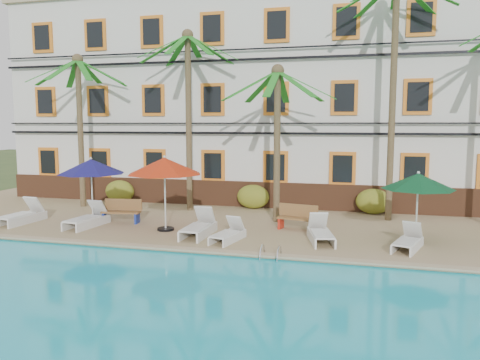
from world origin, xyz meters
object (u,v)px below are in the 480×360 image
(umbrella_green, at_px, (418,182))
(pool_ladder, at_px, (271,257))
(palm_a, at_px, (79,108))
(palm_b, at_px, (188,95))
(lounger_b, at_px, (88,218))
(lounger_a, at_px, (22,215))
(lounger_f, at_px, (408,241))
(umbrella_blue, at_px, (91,167))
(bench_right, at_px, (298,217))
(palm_d, at_px, (394,67))
(palm_c, at_px, (277,119))
(lounger_e, at_px, (321,233))
(umbrella_red, at_px, (165,166))
(lounger_c, at_px, (199,227))
(lounger_d, at_px, (228,233))
(bench_left, at_px, (122,211))

(umbrella_green, bearing_deg, pool_ladder, -145.53)
(palm_a, distance_m, palm_b, 5.26)
(pool_ladder, bearing_deg, lounger_b, 162.76)
(lounger_b, bearing_deg, lounger_a, -178.57)
(palm_a, bearing_deg, lounger_f, -16.70)
(palm_a, distance_m, umbrella_blue, 4.72)
(palm_a, height_order, pool_ladder, palm_a)
(bench_right, height_order, pool_ladder, bench_right)
(palm_a, bearing_deg, palm_d, 1.21)
(lounger_a, bearing_deg, bench_right, 8.12)
(palm_c, relative_size, lounger_e, 3.06)
(umbrella_red, relative_size, bench_right, 1.76)
(lounger_e, bearing_deg, lounger_c, -177.03)
(palm_a, bearing_deg, lounger_c, -29.80)
(lounger_a, bearing_deg, palm_c, 16.06)
(lounger_f, distance_m, pool_ladder, 4.41)
(umbrella_blue, relative_size, pool_ladder, 3.49)
(palm_c, xyz_separation_m, lounger_e, (1.98, -2.80, -3.78))
(lounger_e, bearing_deg, umbrella_red, 177.38)
(umbrella_green, distance_m, lounger_b, 11.93)
(lounger_d, xyz_separation_m, pool_ladder, (1.73, -1.53, -0.25))
(umbrella_green, relative_size, pool_ladder, 3.16)
(palm_a, height_order, lounger_f, palm_a)
(lounger_e, relative_size, pool_ladder, 2.70)
(bench_left, relative_size, pool_ladder, 2.08)
(palm_d, distance_m, lounger_a, 15.68)
(lounger_b, bearing_deg, bench_right, 10.53)
(lounger_c, distance_m, lounger_d, 1.29)
(umbrella_red, xyz_separation_m, lounger_c, (1.45, -0.48, -2.04))
(lounger_b, height_order, lounger_d, lounger_b)
(umbrella_green, bearing_deg, lounger_e, -166.64)
(palm_d, distance_m, lounger_d, 9.30)
(palm_c, xyz_separation_m, lounger_d, (-1.00, -3.50, -3.81))
(palm_c, distance_m, umbrella_green, 5.81)
(umbrella_blue, xyz_separation_m, umbrella_green, (11.95, -0.00, -0.21))
(palm_c, relative_size, palm_d, 0.64)
(lounger_a, relative_size, lounger_f, 1.15)
(lounger_b, bearing_deg, umbrella_red, 2.86)
(pool_ladder, bearing_deg, bench_left, 153.42)
(palm_c, distance_m, lounger_d, 5.27)
(lounger_b, relative_size, lounger_f, 1.13)
(palm_b, xyz_separation_m, umbrella_green, (9.25, -3.55, -3.12))
(umbrella_green, height_order, bench_left, umbrella_green)
(palm_c, distance_m, pool_ladder, 6.51)
(palm_b, distance_m, lounger_c, 6.89)
(lounger_c, height_order, bench_right, lounger_c)
(bench_left, bearing_deg, lounger_e, -7.78)
(lounger_c, xyz_separation_m, bench_right, (3.24, 1.77, 0.16))
(lounger_e, bearing_deg, lounger_b, 179.33)
(umbrella_green, bearing_deg, bench_right, 168.19)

